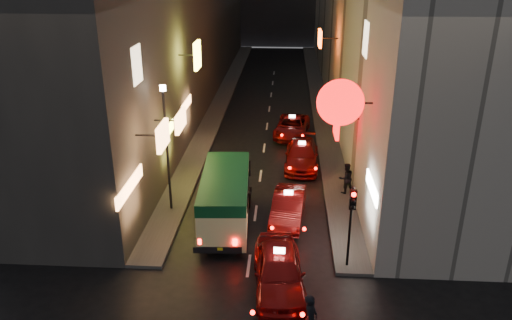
% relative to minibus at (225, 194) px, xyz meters
% --- Properties ---
extents(sidewalk_left, '(1.50, 52.00, 0.15)m').
position_rel_minibus_xyz_m(sidewalk_left, '(-2.93, 22.25, -1.54)').
color(sidewalk_left, '#4D4B48').
rests_on(sidewalk_left, ground).
extents(sidewalk_right, '(1.50, 52.00, 0.15)m').
position_rel_minibus_xyz_m(sidewalk_right, '(5.57, 22.25, -1.54)').
color(sidewalk_right, '#4D4B48').
rests_on(sidewalk_right, ground).
extents(minibus, '(2.42, 6.06, 2.56)m').
position_rel_minibus_xyz_m(minibus, '(0.00, 0.00, 0.00)').
color(minibus, '#F9EC9C').
rests_on(minibus, ground).
extents(taxi_near, '(2.88, 5.99, 2.02)m').
position_rel_minibus_xyz_m(taxi_near, '(2.57, -4.65, -0.69)').
color(taxi_near, maroon).
rests_on(taxi_near, ground).
extents(taxi_second, '(2.53, 5.16, 1.75)m').
position_rel_minibus_xyz_m(taxi_second, '(2.91, 0.72, -0.82)').
color(taxi_second, maroon).
rests_on(taxi_second, ground).
extents(taxi_third, '(2.31, 5.19, 1.79)m').
position_rel_minibus_xyz_m(taxi_third, '(3.70, 7.39, -0.80)').
color(taxi_third, maroon).
rests_on(taxi_third, ground).
extents(taxi_far, '(2.60, 5.07, 1.71)m').
position_rel_minibus_xyz_m(taxi_far, '(3.14, 12.82, -0.84)').
color(taxi_far, maroon).
rests_on(taxi_far, ground).
extents(pedestrian_crossing, '(0.61, 0.76, 2.02)m').
position_rel_minibus_xyz_m(pedestrian_crossing, '(3.65, -7.40, -0.60)').
color(pedestrian_crossing, black).
rests_on(pedestrian_crossing, ground).
extents(pedestrian_sidewalk, '(0.82, 0.68, 1.88)m').
position_rel_minibus_xyz_m(pedestrian_sidewalk, '(5.92, 3.56, -0.53)').
color(pedestrian_sidewalk, black).
rests_on(pedestrian_sidewalk, sidewalk_right).
extents(traffic_light, '(0.26, 0.43, 3.50)m').
position_rel_minibus_xyz_m(traffic_light, '(5.32, -3.28, 1.07)').
color(traffic_light, black).
rests_on(traffic_light, sidewalk_right).
extents(lamp_post, '(0.28, 0.28, 6.22)m').
position_rel_minibus_xyz_m(lamp_post, '(-2.88, 1.25, 2.11)').
color(lamp_post, black).
rests_on(lamp_post, sidewalk_left).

